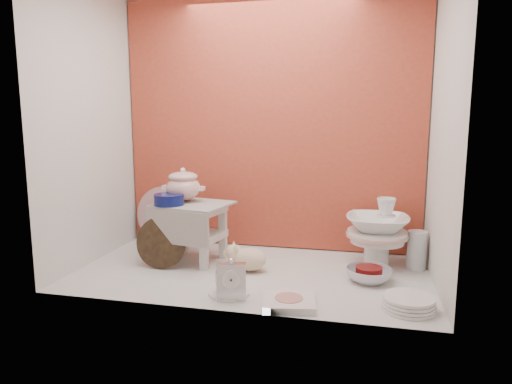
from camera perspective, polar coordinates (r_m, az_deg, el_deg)
ground at (r=2.46m, az=-0.57°, el=-9.74°), size 1.80×1.80×0.00m
niche_shell at (r=2.51m, az=0.39°, el=12.20°), size 1.86×1.03×1.53m
step_stool at (r=2.63m, az=-7.64°, el=-4.88°), size 0.44×0.40×0.33m
soup_tureen at (r=2.64m, az=-8.87°, el=0.92°), size 0.31×0.31×0.19m
cobalt_bowl at (r=2.56m, az=-10.57°, el=-0.92°), size 0.18×0.18×0.06m
floral_platter at (r=3.04m, az=-11.28°, el=-2.71°), size 0.36×0.09×0.36m
blue_white_vase at (r=2.86m, az=-10.93°, el=-4.58°), size 0.32×0.32×0.25m
lacquer_tray at (r=2.54m, az=-11.51°, el=-6.09°), size 0.28×0.07×0.27m
mantel_clock at (r=2.09m, az=-3.03°, el=-10.62°), size 0.14×0.07×0.19m
plush_pig at (r=2.45m, az=-0.79°, el=-8.16°), size 0.27×0.23×0.13m
teacup_saucer at (r=2.18m, az=-3.29°, el=-12.18°), size 0.25×0.25×0.01m
gold_rim_teacup at (r=2.16m, az=-3.30°, el=-10.78°), size 0.14×0.14×0.10m
lattice_dish at (r=2.06m, az=4.02°, el=-13.19°), size 0.26×0.26×0.03m
dinner_plate_stack at (r=2.11m, az=18.13°, el=-12.76°), size 0.28×0.28×0.06m
crystal_bowl at (r=2.38m, az=13.60°, el=-9.80°), size 0.22×0.22×0.07m
clear_glass_vase at (r=2.63m, az=19.02°, el=-6.70°), size 0.13×0.13×0.20m
porcelain_tower at (r=2.59m, az=14.57°, el=-4.74°), size 0.42×0.42×0.38m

